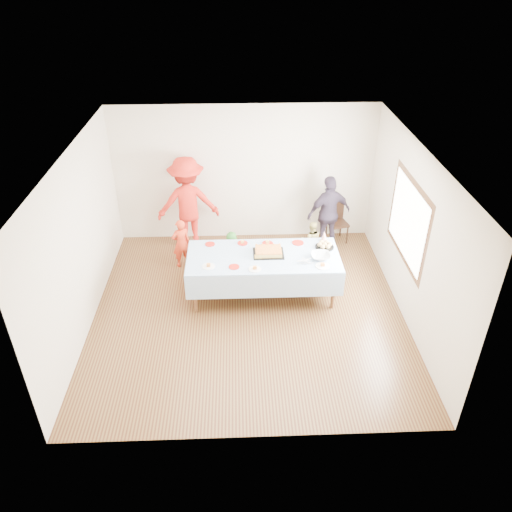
{
  "coord_description": "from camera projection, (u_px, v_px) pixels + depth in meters",
  "views": [
    {
      "loc": [
        -0.13,
        -6.49,
        5.1
      ],
      "look_at": [
        0.14,
        0.3,
        0.86
      ],
      "focal_mm": 35.0,
      "sensor_mm": 36.0,
      "label": 1
    }
  ],
  "objects": [
    {
      "name": "plate_red_near",
      "position": [
        234.0,
        267.0,
        7.87
      ],
      "size": [
        0.17,
        0.17,
        0.01
      ],
      "primitive_type": "cylinder",
      "color": "red",
      "rests_on": "party_table"
    },
    {
      "name": "plate_red_far_d",
      "position": [
        298.0,
        243.0,
        8.51
      ],
      "size": [
        0.2,
        0.2,
        0.01
      ],
      "primitive_type": "cylinder",
      "color": "red",
      "rests_on": "party_table"
    },
    {
      "name": "plate_white_mid",
      "position": [
        255.0,
        269.0,
        7.82
      ],
      "size": [
        0.2,
        0.2,
        0.01
      ],
      "primitive_type": "cylinder",
      "color": "white",
      "rests_on": "party_table"
    },
    {
      "name": "birthday_cake",
      "position": [
        268.0,
        252.0,
        8.19
      ],
      "size": [
        0.5,
        0.39,
        0.09
      ],
      "color": "black",
      "rests_on": "party_table"
    },
    {
      "name": "toddler_mid",
      "position": [
        232.0,
        252.0,
        9.02
      ],
      "size": [
        0.44,
        0.34,
        0.78
      ],
      "primitive_type": "imported",
      "rotation": [
        0.0,
        0.0,
        3.42
      ],
      "color": "#2A6822",
      "rests_on": "ground"
    },
    {
      "name": "punch_bowl",
      "position": [
        321.0,
        256.0,
        8.08
      ],
      "size": [
        0.32,
        0.32,
        0.08
      ],
      "primitive_type": "imported",
      "color": "silver",
      "rests_on": "party_table"
    },
    {
      "name": "rolls_tray",
      "position": [
        325.0,
        245.0,
        8.37
      ],
      "size": [
        0.32,
        0.32,
        0.1
      ],
      "color": "black",
      "rests_on": "party_table"
    },
    {
      "name": "plate_red_far_c",
      "position": [
        267.0,
        243.0,
        8.5
      ],
      "size": [
        0.19,
        0.19,
        0.01
      ],
      "primitive_type": "cylinder",
      "color": "red",
      "rests_on": "party_table"
    },
    {
      "name": "plate_white_left",
      "position": [
        209.0,
        266.0,
        7.88
      ],
      "size": [
        0.2,
        0.2,
        0.01
      ],
      "primitive_type": "cylinder",
      "color": "white",
      "rests_on": "party_table"
    },
    {
      "name": "party_table",
      "position": [
        263.0,
        259.0,
        8.2
      ],
      "size": [
        2.5,
        1.1,
        0.78
      ],
      "color": "#56331D",
      "rests_on": "ground"
    },
    {
      "name": "room_walls",
      "position": [
        251.0,
        214.0,
        7.28
      ],
      "size": [
        5.04,
        5.04,
        2.72
      ],
      "color": "beige",
      "rests_on": "ground"
    },
    {
      "name": "party_hat",
      "position": [
        324.0,
        236.0,
        8.53
      ],
      "size": [
        0.11,
        0.11,
        0.19
      ],
      "primitive_type": "cone",
      "color": "white",
      "rests_on": "party_table"
    },
    {
      "name": "adult_left",
      "position": [
        188.0,
        203.0,
        9.53
      ],
      "size": [
        1.25,
        0.81,
        1.83
      ],
      "primitive_type": "imported",
      "rotation": [
        0.0,
        0.0,
        3.26
      ],
      "color": "red",
      "rests_on": "ground"
    },
    {
      "name": "ground",
      "position": [
        248.0,
        310.0,
        8.21
      ],
      "size": [
        5.0,
        5.0,
        0.0
      ],
      "primitive_type": "plane",
      "color": "#422112",
      "rests_on": "ground"
    },
    {
      "name": "toddler_left",
      "position": [
        181.0,
        243.0,
        9.11
      ],
      "size": [
        0.41,
        0.35,
        0.95
      ],
      "primitive_type": "imported",
      "rotation": [
        0.0,
        0.0,
        3.56
      ],
      "color": "red",
      "rests_on": "ground"
    },
    {
      "name": "plate_white_right",
      "position": [
        323.0,
        266.0,
        7.89
      ],
      "size": [
        0.23,
        0.23,
        0.01
      ],
      "primitive_type": "cylinder",
      "color": "white",
      "rests_on": "party_table"
    },
    {
      "name": "plate_red_far_a",
      "position": [
        210.0,
        244.0,
        8.47
      ],
      "size": [
        0.17,
        0.17,
        0.01
      ],
      "primitive_type": "cylinder",
      "color": "red",
      "rests_on": "party_table"
    },
    {
      "name": "adult_right",
      "position": [
        329.0,
        213.0,
        9.51
      ],
      "size": [
        0.95,
        0.63,
        1.51
      ],
      "primitive_type": "imported",
      "rotation": [
        0.0,
        0.0,
        3.46
      ],
      "color": "#332938",
      "rests_on": "ground"
    },
    {
      "name": "plate_red_far_b",
      "position": [
        243.0,
        243.0,
        8.5
      ],
      "size": [
        0.18,
        0.18,
        0.01
      ],
      "primitive_type": "cylinder",
      "color": "red",
      "rests_on": "party_table"
    },
    {
      "name": "fork_pile",
      "position": [
        305.0,
        261.0,
        7.97
      ],
      "size": [
        0.24,
        0.18,
        0.07
      ],
      "primitive_type": null,
      "color": "white",
      "rests_on": "party_table"
    },
    {
      "name": "toddler_right",
      "position": [
        311.0,
        240.0,
        9.39
      ],
      "size": [
        0.39,
        0.31,
        0.76
      ],
      "primitive_type": "imported",
      "rotation": [
        0.0,
        0.0,
        3.08
      ],
      "color": "tan",
      "rests_on": "ground"
    },
    {
      "name": "dining_chair",
      "position": [
        336.0,
        218.0,
        9.94
      ],
      "size": [
        0.44,
        0.44,
        0.85
      ],
      "rotation": [
        0.0,
        0.0,
        0.24
      ],
      "color": "black",
      "rests_on": "ground"
    }
  ]
}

